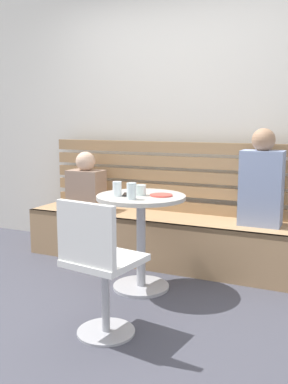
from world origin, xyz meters
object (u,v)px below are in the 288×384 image
Objects in this scene: booth_bench at (167,240)px; phone_on_table at (128,194)px; person_child_left at (86,184)px; cup_glass_short at (141,190)px; person_adult at (262,182)px; white_chair at (98,264)px; cafe_table at (141,224)px; cup_water_clear at (117,189)px; plate_small at (161,195)px; cup_glass_tall at (131,191)px.

booth_bench is 19.29× the size of phone_on_table.
person_child_left reaches higher than cup_glass_short.
person_adult is 1.67m from person_child_left.
cup_glass_short is (-0.78, -0.67, -0.02)m from person_adult.
cafe_table is at bearing 97.14° from white_chair.
white_chair reaches higher than booth_bench.
cup_water_clear reaches higher than cup_glass_short.
plate_small is (0.18, -0.59, 0.52)m from booth_bench.
cup_glass_short is (-0.00, -0.00, 0.26)m from cafe_table.
cup_glass_tall reaches higher than booth_bench.
cup_glass_short is (0.03, -0.63, 0.56)m from booth_bench.
plate_small is at bearing -134.84° from person_adult.
booth_bench is 4.79× the size of person_child_left.
cup_glass_tall is at bearing -86.63° from cafe_table.
plate_small is at bearing 57.13° from cup_glass_tall.
person_adult is (0.78, 0.67, 0.28)m from cafe_table.
cup_glass_short is at bearing -35.35° from person_child_left.
cup_glass_short reaches higher than plate_small.
white_chair is 1.66m from person_adult.
cup_glass_tall is 0.86× the size of phone_on_table.
cup_water_clear is (-0.15, -0.11, 0.02)m from cup_glass_short.
plate_small is at bearing 13.44° from cup_glass_short.
person_adult is 0.89m from plate_small.
phone_on_table reaches higher than cafe_table.
cup_glass_tall is at bearing -75.58° from phone_on_table.
cup_water_clear is at bearing -98.90° from booth_bench.
cafe_table is 6.17× the size of cup_glass_tall.
booth_bench is 3.38× the size of person_adult.
booth_bench is 3.18× the size of white_chair.
person_adult reaches higher than plate_small.
cup_water_clear is at bearing -140.17° from person_adult.
booth_bench is 33.75× the size of cup_glass_short.
cafe_table is 0.93× the size of person_adult.
person_adult is at bearing 39.83° from cup_water_clear.
phone_on_table is (-0.07, -0.66, 0.52)m from booth_bench.
plate_small is at bearing -6.09° from phone_on_table.
cafe_table is 0.34m from cup_glass_tall.
cup_water_clear reaches higher than booth_bench.
cup_glass_tall is (0.16, -0.08, 0.01)m from cup_water_clear.
phone_on_table reaches higher than booth_bench.
white_chair is (0.10, -0.81, -0.05)m from cafe_table.
person_child_left is 1.03m from phone_on_table.
phone_on_table is at bearing -141.61° from person_adult.
cafe_table is 5.29× the size of phone_on_table.
person_child_left is 4.70× the size of cup_glass_tall.
booth_bench is 1.00m from cup_glass_tall.
cafe_table is at bearing -4.21° from phone_on_table.
cup_glass_tall is (0.01, -0.18, 0.02)m from cup_glass_short.
person_child_left reaches higher than phone_on_table.
white_chair is 0.82m from cup_water_clear.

